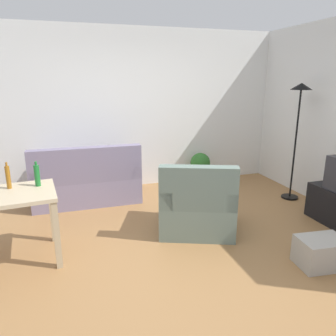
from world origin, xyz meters
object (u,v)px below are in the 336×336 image
Objects in this scene: storage_box at (321,252)px; bottle_amber at (8,177)px; couch at (87,182)px; bottle_green at (37,175)px; torchiere_lamp at (299,110)px; potted_plant at (200,166)px; armchair at (197,207)px.

storage_box is 3.33m from bottle_amber.
couch is 1.61m from bottle_green.
torchiere_lamp is 3.18× the size of potted_plant.
torchiere_lamp is 6.70× the size of bottle_green.
potted_plant is 1.19× the size of storage_box.
armchair reaches higher than storage_box.
torchiere_lamp reaches higher than armchair.
storage_box is (0.14, -2.89, -0.18)m from potted_plant.
armchair is at bearing -161.65° from torchiere_lamp.
armchair is 1.47m from storage_box.
storage_box is at bearing 130.17° from couch.
torchiere_lamp is at bearing -140.61° from armchair.
torchiere_lamp is at bearing 165.26° from couch.
bottle_amber is (-3.98, -0.57, -0.53)m from torchiere_lamp.
storage_box is at bearing -21.42° from bottle_amber.
bottle_amber is at bearing 158.58° from storage_box.
bottle_green is at bearing -171.30° from torchiere_lamp.
potted_plant is 1.92m from armchair.
bottle_green is (-1.83, 0.06, 0.56)m from armchair.
bottle_amber reaches higher than armchair.
armchair is at bearing -1.49° from bottle_amber.
torchiere_lamp reaches higher than couch.
storage_box is at bearing -23.41° from bottle_green.
couch is 5.92× the size of bottle_green.
couch is 3.38m from storage_box.
torchiere_lamp reaches higher than bottle_green.
armchair is 4.04× the size of bottle_amber.
bottle_green is (-2.60, -1.70, 0.55)m from potted_plant.
torchiere_lamp is 2.26m from armchair.
torchiere_lamp is at bearing 8.70° from bottle_green.
potted_plant is at bearing 92.83° from storage_box.
couch is 2.81× the size of potted_plant.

